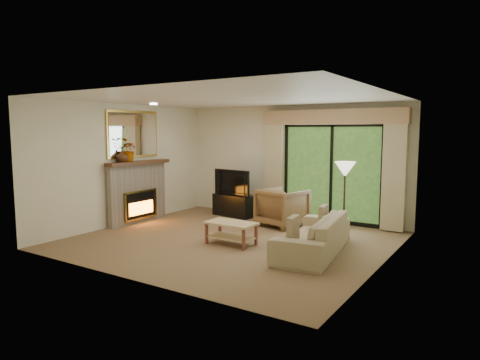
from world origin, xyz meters
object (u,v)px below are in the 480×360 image
Objects in this scene: media_console at (235,205)px; coffee_table at (231,233)px; armchair at (282,207)px; sofa at (313,235)px.

media_console is 2.60m from coffee_table.
armchair reaches higher than sofa.
media_console is 1.52m from armchair.
coffee_table is at bearing -50.26° from media_console.
sofa is at bearing 12.43° from coffee_table.
media_console is 1.14× the size of coffee_table.
sofa is at bearing -26.37° from media_console.
media_console reaches higher than coffee_table.
sofa is (1.35, -1.53, -0.10)m from armchair.
armchair is 0.42× the size of sofa.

